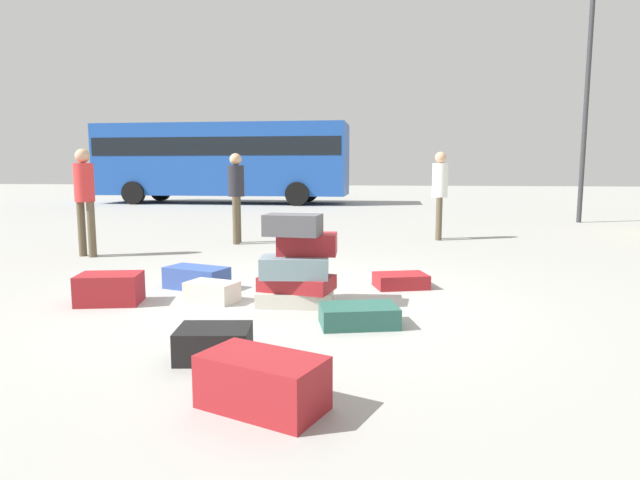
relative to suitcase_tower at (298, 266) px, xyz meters
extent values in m
plane|color=#9E9E99|center=(-0.06, 0.19, -0.41)|extent=(80.00, 80.00, 0.00)
cube|color=beige|center=(-0.03, 0.00, -0.33)|extent=(0.76, 0.49, 0.15)
cube|color=maroon|center=(-0.01, 0.01, -0.18)|extent=(0.79, 0.58, 0.15)
cube|color=gray|center=(-0.02, -0.04, -0.01)|extent=(0.71, 0.49, 0.21)
cube|color=maroon|center=(0.09, 0.11, 0.21)|extent=(0.62, 0.40, 0.22)
cube|color=#4C4C51|center=(-0.03, -0.08, 0.42)|extent=(0.57, 0.38, 0.21)
cube|color=black|center=(-0.33, -1.63, -0.29)|extent=(0.57, 0.46, 0.24)
cube|color=#334F99|center=(-1.29, 0.59, -0.28)|extent=(0.79, 0.57, 0.25)
cube|color=#26594C|center=(0.66, -0.65, -0.32)|extent=(0.75, 0.57, 0.18)
cube|color=maroon|center=(0.21, -2.38, -0.25)|extent=(0.81, 0.63, 0.31)
cube|color=maroon|center=(1.06, 0.95, -0.33)|extent=(0.68, 0.55, 0.16)
cube|color=maroon|center=(-1.93, -0.21, -0.25)|extent=(0.69, 0.53, 0.31)
cube|color=beige|center=(-0.92, 0.02, -0.30)|extent=(0.58, 0.45, 0.21)
cylinder|color=brown|center=(-1.92, 4.45, 0.03)|extent=(0.12, 0.12, 0.88)
cylinder|color=brown|center=(-1.90, 4.23, 0.03)|extent=(0.12, 0.12, 0.88)
cylinder|color=#26262D|center=(-1.91, 4.34, 0.75)|extent=(0.30, 0.30, 0.57)
sphere|color=tan|center=(-1.91, 4.34, 1.15)|extent=(0.22, 0.22, 0.22)
cylinder|color=brown|center=(1.87, 5.51, 0.01)|extent=(0.12, 0.12, 0.83)
cylinder|color=brown|center=(1.85, 5.29, 0.01)|extent=(0.12, 0.12, 0.83)
cylinder|color=white|center=(1.86, 5.40, 0.75)|extent=(0.30, 0.30, 0.66)
sphere|color=tan|center=(1.86, 5.40, 1.19)|extent=(0.22, 0.22, 0.22)
cylinder|color=brown|center=(-3.94, 2.60, 0.03)|extent=(0.12, 0.12, 0.87)
cylinder|color=brown|center=(-3.73, 2.53, 0.03)|extent=(0.12, 0.12, 0.87)
cylinder|color=red|center=(-3.83, 2.56, 0.76)|extent=(0.30, 0.30, 0.60)
sphere|color=tan|center=(-3.83, 2.56, 1.17)|extent=(0.22, 0.22, 0.22)
cube|color=#1E4CA5|center=(-5.85, 15.85, 1.34)|extent=(10.04, 2.51, 2.80)
cube|color=black|center=(-5.85, 15.85, 1.83)|extent=(9.84, 2.53, 0.70)
cylinder|color=black|center=(-2.58, 17.10, 0.04)|extent=(0.90, 0.25, 0.90)
cylinder|color=black|center=(-2.59, 14.60, 0.04)|extent=(0.90, 0.25, 0.90)
cylinder|color=black|center=(-9.11, 17.11, 0.04)|extent=(0.90, 0.25, 0.90)
cylinder|color=black|center=(-9.11, 14.61, 0.04)|extent=(0.90, 0.25, 0.90)
cylinder|color=#333338|center=(5.78, 9.36, 2.39)|extent=(0.12, 0.12, 5.59)
camera|label=1|loc=(0.93, -5.25, 0.97)|focal=30.01mm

